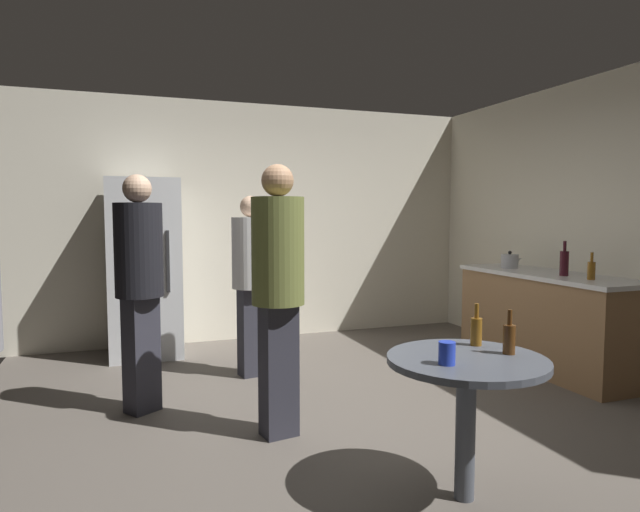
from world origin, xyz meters
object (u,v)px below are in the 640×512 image
at_px(beer_bottle_on_counter, 591,270).
at_px(person_in_white_shirt, 251,272).
at_px(wine_bottle_on_counter, 564,263).
at_px(beer_bottle_brown, 509,338).
at_px(plastic_cup_blue, 446,353).
at_px(person_in_black_shirt, 139,274).
at_px(beer_bottle_amber, 476,330).
at_px(kettle, 510,261).
at_px(refrigerator, 144,268).
at_px(foreground_table, 467,378).
at_px(person_in_olive_shirt, 278,278).

distance_m(beer_bottle_on_counter, person_in_white_shirt, 2.89).
xyz_separation_m(wine_bottle_on_counter, beer_bottle_brown, (-1.82, -1.53, -0.20)).
xyz_separation_m(beer_bottle_brown, plastic_cup_blue, (-0.41, -0.06, -0.03)).
height_order(beer_bottle_on_counter, plastic_cup_blue, beer_bottle_on_counter).
bearing_deg(person_in_black_shirt, beer_bottle_amber, 11.57).
relative_size(person_in_white_shirt, person_in_black_shirt, 0.93).
bearing_deg(wine_bottle_on_counter, person_in_white_shirt, 160.36).
xyz_separation_m(wine_bottle_on_counter, person_in_white_shirt, (-2.62, 0.93, -0.08)).
relative_size(kettle, beer_bottle_brown, 1.06).
bearing_deg(refrigerator, foreground_table, -67.76).
bearing_deg(foreground_table, person_in_olive_shirt, 121.98).
relative_size(wine_bottle_on_counter, beer_bottle_brown, 1.35).
relative_size(refrigerator, beer_bottle_brown, 7.83).
xyz_separation_m(wine_bottle_on_counter, person_in_black_shirt, (-3.57, 0.33, -0.00)).
distance_m(refrigerator, person_in_black_shirt, 1.65).
xyz_separation_m(refrigerator, person_in_white_shirt, (0.87, -1.04, 0.04)).
bearing_deg(wine_bottle_on_counter, foreground_table, -143.81).
bearing_deg(plastic_cup_blue, person_in_olive_shirt, 113.46).
xyz_separation_m(foreground_table, plastic_cup_blue, (-0.17, -0.08, 0.16)).
height_order(wine_bottle_on_counter, person_in_black_shirt, person_in_black_shirt).
relative_size(foreground_table, person_in_black_shirt, 0.46).
bearing_deg(wine_bottle_on_counter, refrigerator, 150.45).
distance_m(person_in_white_shirt, person_in_olive_shirt, 1.37).
xyz_separation_m(foreground_table, beer_bottle_brown, (0.24, -0.02, 0.19)).
bearing_deg(beer_bottle_amber, beer_bottle_on_counter, 28.50).
bearing_deg(person_in_white_shirt, foreground_table, 2.37).
relative_size(wine_bottle_on_counter, beer_bottle_amber, 1.35).
bearing_deg(refrigerator, beer_bottle_amber, -63.88).
distance_m(beer_bottle_brown, person_in_white_shirt, 2.59).
height_order(refrigerator, person_in_black_shirt, refrigerator).
bearing_deg(refrigerator, beer_bottle_brown, -64.61).
xyz_separation_m(refrigerator, kettle, (3.49, -1.26, 0.07)).
distance_m(beer_bottle_on_counter, beer_bottle_amber, 2.13).
xyz_separation_m(beer_bottle_amber, beer_bottle_brown, (0.05, -0.21, 0.00)).
xyz_separation_m(wine_bottle_on_counter, beer_bottle_amber, (-1.87, -1.32, -0.20)).
xyz_separation_m(beer_bottle_on_counter, person_in_olive_shirt, (-2.74, -0.12, 0.05)).
bearing_deg(beer_bottle_brown, plastic_cup_blue, -171.70).
bearing_deg(beer_bottle_brown, beer_bottle_amber, 102.99).
bearing_deg(foreground_table, wine_bottle_on_counter, 36.19).
bearing_deg(person_in_olive_shirt, foreground_table, 22.17).
height_order(plastic_cup_blue, person_in_black_shirt, person_in_black_shirt).
height_order(beer_bottle_amber, person_in_olive_shirt, person_in_olive_shirt).
bearing_deg(kettle, beer_bottle_amber, -132.57).
bearing_deg(foreground_table, person_in_white_shirt, 102.76).
distance_m(person_in_olive_shirt, person_in_black_shirt, 1.12).
bearing_deg(beer_bottle_amber, wine_bottle_on_counter, 35.15).
distance_m(wine_bottle_on_counter, plastic_cup_blue, 2.75).
height_order(refrigerator, beer_bottle_brown, refrigerator).
xyz_separation_m(kettle, foreground_table, (-2.06, -2.23, -0.34)).
bearing_deg(kettle, person_in_white_shirt, 175.35).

